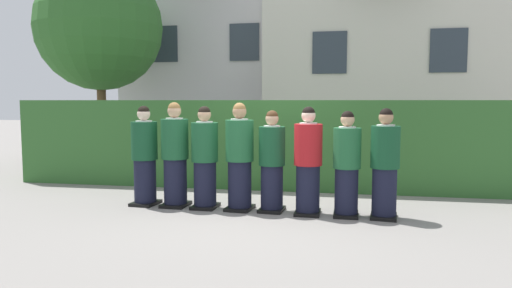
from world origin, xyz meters
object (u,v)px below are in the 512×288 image
(student_front_row_1, at_px, (175,157))
(student_front_row_4, at_px, (272,164))
(student_in_red_blazer, at_px, (308,163))
(student_front_row_0, at_px, (145,158))
(student_front_row_6, at_px, (347,167))
(student_front_row_3, at_px, (240,159))
(student_front_row_7, at_px, (385,166))
(student_front_row_2, at_px, (205,160))

(student_front_row_1, xyz_separation_m, student_front_row_4, (1.60, -0.06, -0.06))
(student_front_row_1, distance_m, student_in_red_blazer, 2.17)
(student_front_row_0, relative_size, student_front_row_4, 1.04)
(student_front_row_6, bearing_deg, student_front_row_3, 175.82)
(student_front_row_1, relative_size, student_front_row_3, 1.00)
(student_front_row_4, bearing_deg, student_front_row_7, -4.24)
(student_front_row_6, xyz_separation_m, student_front_row_7, (0.55, -0.01, 0.02))
(student_front_row_3, bearing_deg, student_front_row_4, -1.03)
(student_in_red_blazer, relative_size, student_front_row_7, 1.01)
(student_front_row_4, relative_size, student_in_red_blazer, 0.96)
(student_front_row_3, height_order, student_front_row_7, student_front_row_3)
(student_front_row_0, bearing_deg, student_front_row_2, -2.73)
(student_front_row_0, height_order, student_front_row_1, student_front_row_1)
(student_front_row_1, relative_size, student_in_red_blazer, 1.04)
(student_front_row_3, relative_size, student_front_row_4, 1.07)
(student_front_row_3, bearing_deg, student_front_row_7, -3.49)
(student_front_row_1, distance_m, student_front_row_2, 0.51)
(student_front_row_0, relative_size, student_front_row_6, 1.04)
(student_front_row_0, height_order, student_front_row_2, student_front_row_0)
(student_front_row_3, bearing_deg, student_front_row_1, 177.19)
(student_front_row_2, bearing_deg, student_front_row_4, -1.44)
(student_front_row_1, relative_size, student_front_row_4, 1.08)
(student_front_row_6, distance_m, student_front_row_7, 0.55)
(student_front_row_2, relative_size, student_front_row_3, 0.97)
(student_front_row_4, bearing_deg, student_front_row_6, -5.60)
(student_front_row_2, bearing_deg, student_front_row_3, -1.81)
(student_front_row_3, relative_size, student_front_row_7, 1.05)
(student_front_row_1, height_order, student_front_row_6, student_front_row_1)
(student_front_row_4, bearing_deg, student_in_red_blazer, -9.03)
(student_front_row_2, distance_m, student_front_row_4, 1.09)
(student_front_row_2, relative_size, student_front_row_6, 1.04)
(student_front_row_1, distance_m, student_front_row_4, 1.60)
(student_front_row_0, height_order, student_front_row_7, student_front_row_0)
(student_front_row_2, height_order, student_front_row_3, student_front_row_3)
(student_front_row_1, xyz_separation_m, student_front_row_6, (2.74, -0.17, -0.06))
(student_front_row_4, relative_size, student_front_row_6, 1.00)
(student_in_red_blazer, distance_m, student_front_row_7, 1.12)
(student_front_row_1, bearing_deg, student_front_row_7, -3.26)
(student_front_row_0, height_order, student_front_row_6, student_front_row_0)
(student_front_row_1, bearing_deg, student_front_row_4, -2.23)
(student_front_row_4, distance_m, student_in_red_blazer, 0.57)
(student_front_row_0, distance_m, student_front_row_4, 2.13)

